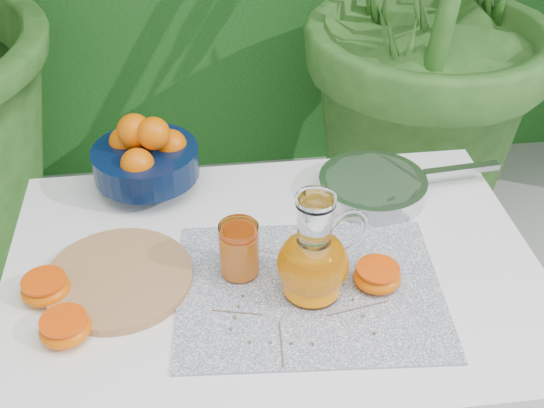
{
  "coord_description": "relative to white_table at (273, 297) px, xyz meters",
  "views": [
    {
      "loc": [
        -0.02,
        -0.85,
        1.61
      ],
      "look_at": [
        0.1,
        0.12,
        0.88
      ],
      "focal_mm": 45.0,
      "sensor_mm": 36.0,
      "label": 1
    }
  ],
  "objects": [
    {
      "name": "white_table",
      "position": [
        0.0,
        0.0,
        0.0
      ],
      "size": [
        1.0,
        0.7,
        0.75
      ],
      "color": "white",
      "rests_on": "ground"
    },
    {
      "name": "placemat",
      "position": [
        0.06,
        -0.07,
        0.08
      ],
      "size": [
        0.5,
        0.4,
        0.0
      ],
      "primitive_type": "cube",
      "rotation": [
        0.0,
        0.0,
        -0.08
      ],
      "color": "#0C1C47",
      "rests_on": "white_table"
    },
    {
      "name": "cutting_board",
      "position": [
        -0.28,
        -0.01,
        0.09
      ],
      "size": [
        0.28,
        0.28,
        0.02
      ],
      "primitive_type": "cylinder",
      "rotation": [
        0.0,
        0.0,
        0.02
      ],
      "color": "#9E7347",
      "rests_on": "white_table"
    },
    {
      "name": "fruit_bowl",
      "position": [
        -0.23,
        0.29,
        0.16
      ],
      "size": [
        0.27,
        0.27,
        0.18
      ],
      "color": "black",
      "rests_on": "white_table"
    },
    {
      "name": "juice_pitcher",
      "position": [
        0.06,
        -0.08,
        0.16
      ],
      "size": [
        0.19,
        0.17,
        0.21
      ],
      "color": "white",
      "rests_on": "white_table"
    },
    {
      "name": "juice_tumbler",
      "position": [
        -0.06,
        -0.01,
        0.14
      ],
      "size": [
        0.08,
        0.08,
        0.11
      ],
      "color": "white",
      "rests_on": "white_table"
    },
    {
      "name": "saute_pan",
      "position": [
        0.24,
        0.2,
        0.1
      ],
      "size": [
        0.41,
        0.25,
        0.04
      ],
      "color": "#B2B3B7",
      "rests_on": "white_table"
    },
    {
      "name": "orange_halves",
      "position": [
        -0.2,
        -0.08,
        0.1
      ],
      "size": [
        0.69,
        0.2,
        0.04
      ],
      "color": "#E35B02",
      "rests_on": "white_table"
    },
    {
      "name": "thyme_sprigs",
      "position": [
        0.02,
        -0.15,
        0.09
      ],
      "size": [
        0.31,
        0.18,
        0.01
      ],
      "color": "brown",
      "rests_on": "white_table"
    }
  ]
}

